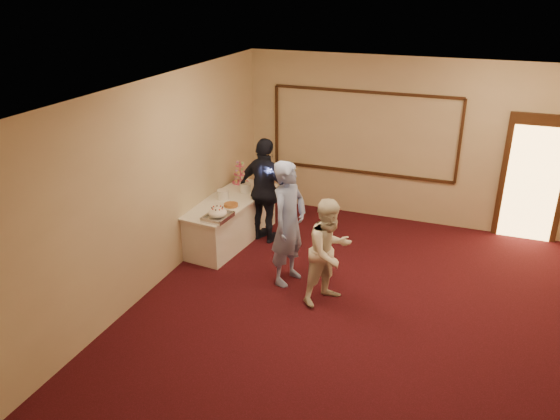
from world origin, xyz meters
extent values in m
plane|color=#330B0D|center=(0.00, 0.00, 0.00)|extent=(7.00, 7.00, 0.00)
cube|color=beige|center=(0.00, 3.50, 1.50)|extent=(6.00, 0.04, 3.00)
cube|color=beige|center=(0.00, -3.50, 1.50)|extent=(6.00, 0.04, 3.00)
cube|color=beige|center=(-3.00, 0.00, 1.50)|extent=(0.04, 7.00, 3.00)
cube|color=white|center=(0.00, 0.00, 3.00)|extent=(6.00, 7.00, 0.04)
cube|color=#331C0F|center=(-0.80, 3.47, 0.85)|extent=(3.40, 0.04, 0.05)
cube|color=#331C0F|center=(-0.80, 3.47, 2.35)|extent=(3.40, 0.04, 0.05)
cube|color=#331C0F|center=(-2.50, 3.47, 1.60)|extent=(0.05, 0.04, 1.50)
cube|color=#331C0F|center=(0.90, 3.47, 1.60)|extent=(0.05, 0.04, 1.50)
cube|color=#331C0F|center=(2.15, 3.46, 1.10)|extent=(1.05, 0.06, 2.20)
cube|color=#FFBF66|center=(2.15, 3.43, 1.00)|extent=(0.85, 0.02, 2.00)
cube|color=white|center=(-2.60, 1.51, 0.37)|extent=(0.92, 2.04, 0.74)
cube|color=white|center=(-2.60, 1.51, 0.76)|extent=(1.02, 2.16, 0.03)
cube|color=silver|center=(-2.42, 0.72, 0.79)|extent=(0.39, 0.48, 0.04)
ellipsoid|color=white|center=(-2.42, 0.72, 0.88)|extent=(0.30, 0.30, 0.13)
cube|color=silver|center=(-2.32, 0.86, 0.81)|extent=(0.14, 0.31, 0.01)
cylinder|color=#D24C79|center=(-2.77, 2.33, 0.97)|extent=(0.02, 0.02, 0.40)
cylinder|color=#D24C79|center=(-2.77, 2.33, 0.78)|extent=(0.30, 0.30, 0.01)
cylinder|color=#D24C79|center=(-2.77, 2.33, 0.94)|extent=(0.23, 0.23, 0.01)
cylinder|color=#D24C79|center=(-2.77, 2.33, 1.10)|extent=(0.16, 0.16, 0.01)
cylinder|color=white|center=(-2.71, 1.49, 0.85)|extent=(0.19, 0.19, 0.16)
cylinder|color=white|center=(-2.71, 1.49, 0.93)|extent=(0.20, 0.20, 0.01)
cylinder|color=white|center=(-2.48, 1.91, 0.85)|extent=(0.19, 0.19, 0.16)
cylinder|color=white|center=(-2.48, 1.91, 0.93)|extent=(0.20, 0.20, 0.01)
cylinder|color=white|center=(-2.44, 1.23, 0.78)|extent=(0.27, 0.27, 0.01)
cylinder|color=brown|center=(-2.44, 1.23, 0.80)|extent=(0.23, 0.23, 0.04)
imported|color=#889EE1|center=(-1.21, 0.60, 0.94)|extent=(0.60, 0.77, 1.88)
imported|color=white|center=(-0.50, 0.28, 0.76)|extent=(0.89, 0.94, 1.53)
imported|color=black|center=(-2.04, 1.76, 0.91)|extent=(1.15, 0.72, 1.82)
cube|color=white|center=(-1.91, 1.64, 1.34)|extent=(0.08, 0.06, 0.05)
camera|label=1|loc=(1.22, -6.16, 4.22)|focal=35.00mm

